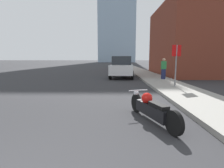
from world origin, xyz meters
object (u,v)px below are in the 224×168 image
at_px(pedestrian, 164,69).
at_px(motorcycle, 151,108).
at_px(parked_car_red, 119,64).
at_px(parked_car_green, 117,62).
at_px(stop_sign, 176,58).
at_px(parked_car_white, 122,67).

bearing_deg(pedestrian, motorcycle, -107.81).
relative_size(parked_car_red, parked_car_green, 1.06).
height_order(motorcycle, stop_sign, stop_sign).
bearing_deg(parked_car_white, parked_car_green, 95.03).
bearing_deg(motorcycle, parked_car_green, 71.42).
relative_size(motorcycle, parked_car_red, 0.54).
bearing_deg(stop_sign, pedestrian, 84.34).
bearing_deg(parked_car_white, parked_car_red, 94.38).
relative_size(motorcycle, pedestrian, 1.47).
height_order(parked_car_white, pedestrian, parked_car_white).
bearing_deg(pedestrian, parked_car_white, 143.25).
bearing_deg(parked_car_green, stop_sign, -87.11).
relative_size(parked_car_green, stop_sign, 1.76).
distance_m(parked_car_green, stop_sign, 30.94).
bearing_deg(pedestrian, parked_car_green, 95.92).
bearing_deg(pedestrian, parked_car_red, 100.34).
xyz_separation_m(parked_car_red, pedestrian, (2.77, -15.16, 0.06)).
xyz_separation_m(parked_car_white, parked_car_red, (0.23, 12.93, -0.05)).
bearing_deg(parked_car_red, parked_car_white, -89.05).
distance_m(motorcycle, parked_car_red, 23.72).
height_order(motorcycle, parked_car_red, parked_car_red).
xyz_separation_m(motorcycle, pedestrian, (2.75, 8.55, 0.58)).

